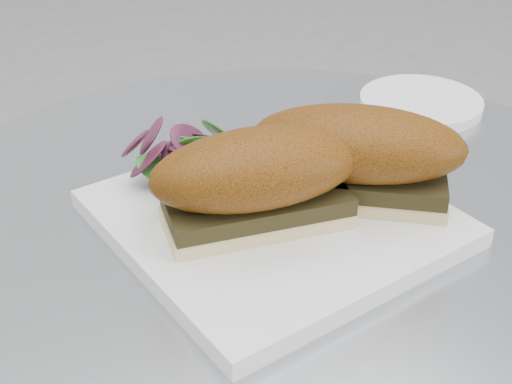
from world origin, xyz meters
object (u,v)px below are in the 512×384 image
sandwich_left (258,178)px  saucer (421,103)px  plate (273,218)px  sandwich_right (357,153)px

sandwich_left → saucer: bearing=36.5°
saucer → sandwich_left: bearing=-152.2°
plate → sandwich_right: sandwich_right is taller
plate → saucer: (0.25, 0.13, -0.00)m
sandwich_left → sandwich_right: size_ratio=0.95×
plate → sandwich_right: (0.07, -0.01, 0.05)m
plate → sandwich_right: 0.09m
plate → saucer: size_ratio=1.86×
sandwich_right → saucer: (0.18, 0.14, -0.05)m
sandwich_right → sandwich_left: bearing=-144.2°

